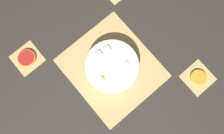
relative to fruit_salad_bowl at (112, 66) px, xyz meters
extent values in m
plane|color=#2D2823|center=(0.00, 0.00, -0.04)|extent=(6.00, 6.00, 0.00)
cube|color=tan|center=(0.00, 0.00, -0.04)|extent=(0.46, 0.41, 0.01)
cube|color=#4C381E|center=(-0.15, 0.00, -0.04)|extent=(0.01, 0.41, 0.00)
cube|color=#4C381E|center=(-0.08, 0.00, -0.04)|extent=(0.01, 0.41, 0.00)
cube|color=#4C381E|center=(0.00, 0.00, -0.04)|extent=(0.01, 0.41, 0.00)
cube|color=#4C381E|center=(0.08, 0.00, -0.04)|extent=(0.01, 0.41, 0.00)
cube|color=#4C381E|center=(0.15, 0.00, -0.04)|extent=(0.01, 0.41, 0.00)
cube|color=tan|center=(-0.32, -0.30, -0.04)|extent=(0.14, 0.14, 0.01)
cube|color=#4C381E|center=(-0.36, -0.30, -0.04)|extent=(0.00, 0.14, 0.00)
cube|color=#4C381E|center=(-0.34, -0.30, -0.04)|extent=(0.00, 0.14, 0.00)
cube|color=#4C381E|center=(-0.31, -0.30, -0.04)|extent=(0.00, 0.14, 0.00)
cube|color=#4C381E|center=(-0.28, -0.30, -0.04)|extent=(0.00, 0.14, 0.00)
cube|color=tan|center=(0.32, 0.30, -0.04)|extent=(0.14, 0.14, 0.01)
cube|color=#4C381E|center=(0.29, 0.30, -0.04)|extent=(0.00, 0.14, 0.00)
cube|color=#4C381E|center=(0.32, 0.30, -0.04)|extent=(0.00, 0.14, 0.00)
cube|color=#4C381E|center=(0.36, 0.30, -0.04)|extent=(0.00, 0.14, 0.00)
cylinder|color=silver|center=(0.00, 0.00, 0.00)|extent=(0.26, 0.26, 0.07)
torus|color=silver|center=(0.00, 0.00, 0.02)|extent=(0.27, 0.27, 0.01)
cylinder|color=beige|center=(0.03, -0.04, -0.01)|extent=(0.03, 0.03, 0.01)
cylinder|color=beige|center=(0.06, -0.08, 0.02)|extent=(0.03, 0.03, 0.01)
cylinder|color=beige|center=(0.06, 0.00, 0.02)|extent=(0.03, 0.03, 0.01)
cylinder|color=beige|center=(-0.04, -0.02, 0.02)|extent=(0.03, 0.03, 0.01)
cylinder|color=beige|center=(0.00, -0.04, 0.02)|extent=(0.03, 0.03, 0.01)
cylinder|color=beige|center=(0.03, -0.02, 0.01)|extent=(0.03, 0.03, 0.01)
cylinder|color=beige|center=(-0.07, -0.06, 0.01)|extent=(0.03, 0.03, 0.01)
cylinder|color=beige|center=(-0.04, -0.02, -0.01)|extent=(0.03, 0.03, 0.01)
cylinder|color=beige|center=(0.07, -0.05, 0.02)|extent=(0.03, 0.03, 0.01)
cylinder|color=beige|center=(0.08, 0.03, -0.02)|extent=(0.03, 0.03, 0.01)
cylinder|color=beige|center=(-0.03, 0.09, 0.02)|extent=(0.03, 0.03, 0.01)
cube|color=beige|center=(-0.03, 0.02, 0.01)|extent=(0.02, 0.02, 0.02)
cube|color=beige|center=(-0.01, 0.08, 0.00)|extent=(0.03, 0.03, 0.03)
cube|color=beige|center=(-0.08, 0.03, 0.02)|extent=(0.03, 0.03, 0.03)
cube|color=beige|center=(0.05, -0.07, -0.01)|extent=(0.02, 0.02, 0.02)
cube|color=beige|center=(-0.02, 0.06, -0.02)|extent=(0.02, 0.02, 0.02)
cube|color=beige|center=(0.04, 0.06, 0.02)|extent=(0.02, 0.02, 0.02)
cube|color=beige|center=(-0.09, 0.04, -0.01)|extent=(0.03, 0.03, 0.03)
cube|color=beige|center=(0.04, 0.06, -0.02)|extent=(0.02, 0.02, 0.02)
cube|color=beige|center=(0.10, 0.02, 0.01)|extent=(0.02, 0.02, 0.02)
cube|color=beige|center=(-0.08, -0.01, 0.02)|extent=(0.03, 0.03, 0.03)
cube|color=beige|center=(-0.07, 0.07, -0.02)|extent=(0.03, 0.03, 0.03)
ellipsoid|color=orange|center=(0.02, -0.07, 0.02)|extent=(0.03, 0.02, 0.01)
ellipsoid|color=#B2231E|center=(0.01, -0.01, -0.02)|extent=(0.03, 0.01, 0.01)
ellipsoid|color=orange|center=(0.07, -0.03, -0.01)|extent=(0.03, 0.01, 0.01)
ellipsoid|color=orange|center=(0.03, 0.00, 0.01)|extent=(0.03, 0.02, 0.01)
ellipsoid|color=#B2231E|center=(0.02, 0.07, -0.03)|extent=(0.03, 0.02, 0.01)
ellipsoid|color=orange|center=(-0.01, -0.04, -0.01)|extent=(0.03, 0.02, 0.01)
ellipsoid|color=#B2231E|center=(0.09, -0.04, 0.00)|extent=(0.02, 0.01, 0.01)
ellipsoid|color=orange|center=(0.01, -0.11, 0.01)|extent=(0.04, 0.02, 0.02)
ellipsoid|color=orange|center=(-0.05, 0.09, -0.02)|extent=(0.04, 0.02, 0.02)
cylinder|color=orange|center=(0.32, 0.30, -0.03)|extent=(0.07, 0.07, 0.01)
torus|color=#F4A82D|center=(0.32, 0.30, -0.03)|extent=(0.08, 0.08, 0.01)
cylinder|color=#B2231E|center=(-0.32, -0.30, -0.03)|extent=(0.08, 0.08, 0.01)
torus|color=orange|center=(-0.32, -0.30, -0.03)|extent=(0.10, 0.10, 0.01)
camera|label=1|loc=(0.14, -0.12, 1.07)|focal=35.00mm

